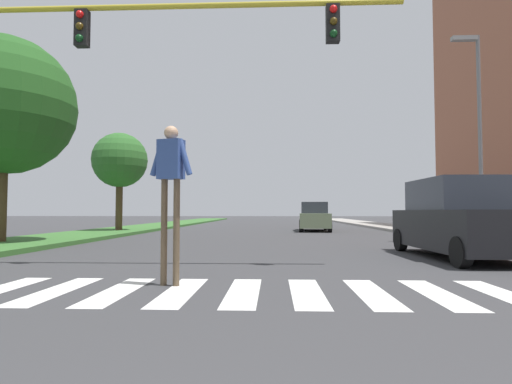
{
  "coord_description": "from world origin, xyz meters",
  "views": [
    {
      "loc": [
        0.44,
        0.25,
        1.15
      ],
      "look_at": [
        -0.3,
        17.3,
        1.94
      ],
      "focal_mm": 29.2,
      "sensor_mm": 36.0,
      "label": 1
    }
  ],
  "objects_px": {
    "tree_mid": "(4,106)",
    "sedan_midblock": "(314,217)",
    "street_lamp_right": "(477,117)",
    "traffic_light_gantry": "(83,60)",
    "suv_crossing": "(459,220)",
    "tree_far": "(120,161)",
    "pedestrian_performer": "(171,178)"
  },
  "relations": [
    {
      "from": "suv_crossing",
      "to": "pedestrian_performer",
      "type": "bearing_deg",
      "value": -146.29
    },
    {
      "from": "traffic_light_gantry",
      "to": "street_lamp_right",
      "type": "xyz_separation_m",
      "value": [
        11.57,
        6.81,
        0.2
      ]
    },
    {
      "from": "tree_mid",
      "to": "street_lamp_right",
      "type": "relative_size",
      "value": 0.92
    },
    {
      "from": "traffic_light_gantry",
      "to": "street_lamp_right",
      "type": "height_order",
      "value": "street_lamp_right"
    },
    {
      "from": "tree_mid",
      "to": "traffic_light_gantry",
      "type": "xyz_separation_m",
      "value": [
        4.96,
        -4.8,
        -0.3
      ]
    },
    {
      "from": "pedestrian_performer",
      "to": "suv_crossing",
      "type": "height_order",
      "value": "pedestrian_performer"
    },
    {
      "from": "tree_mid",
      "to": "street_lamp_right",
      "type": "xyz_separation_m",
      "value": [
        16.53,
        2.01,
        -0.11
      ]
    },
    {
      "from": "pedestrian_performer",
      "to": "street_lamp_right",
      "type": "bearing_deg",
      "value": 44.88
    },
    {
      "from": "tree_far",
      "to": "street_lamp_right",
      "type": "distance_m",
      "value": 17.1
    },
    {
      "from": "pedestrian_performer",
      "to": "sedan_midblock",
      "type": "relative_size",
      "value": 0.54
    },
    {
      "from": "street_lamp_right",
      "to": "sedan_midblock",
      "type": "distance_m",
      "value": 11.25
    },
    {
      "from": "traffic_light_gantry",
      "to": "tree_far",
      "type": "bearing_deg",
      "value": 107.48
    },
    {
      "from": "tree_mid",
      "to": "pedestrian_performer",
      "type": "bearing_deg",
      "value": -43.28
    },
    {
      "from": "traffic_light_gantry",
      "to": "suv_crossing",
      "type": "height_order",
      "value": "traffic_light_gantry"
    },
    {
      "from": "pedestrian_performer",
      "to": "sedan_midblock",
      "type": "height_order",
      "value": "pedestrian_performer"
    },
    {
      "from": "tree_far",
      "to": "pedestrian_performer",
      "type": "xyz_separation_m",
      "value": [
        6.71,
        -15.59,
        -2.22
      ]
    },
    {
      "from": "tree_far",
      "to": "traffic_light_gantry",
      "type": "height_order",
      "value": "traffic_light_gantry"
    },
    {
      "from": "tree_far",
      "to": "street_lamp_right",
      "type": "relative_size",
      "value": 0.7
    },
    {
      "from": "sedan_midblock",
      "to": "suv_crossing",
      "type": "bearing_deg",
      "value": -81.11
    },
    {
      "from": "street_lamp_right",
      "to": "suv_crossing",
      "type": "bearing_deg",
      "value": -120.33
    },
    {
      "from": "tree_far",
      "to": "pedestrian_performer",
      "type": "height_order",
      "value": "tree_far"
    },
    {
      "from": "tree_far",
      "to": "suv_crossing",
      "type": "height_order",
      "value": "tree_far"
    },
    {
      "from": "traffic_light_gantry",
      "to": "sedan_midblock",
      "type": "height_order",
      "value": "traffic_light_gantry"
    },
    {
      "from": "tree_mid",
      "to": "sedan_midblock",
      "type": "distance_m",
      "value": 16.55
    },
    {
      "from": "tree_far",
      "to": "street_lamp_right",
      "type": "xyz_separation_m",
      "value": [
        15.78,
        -6.56,
        0.72
      ]
    },
    {
      "from": "traffic_light_gantry",
      "to": "pedestrian_performer",
      "type": "xyz_separation_m",
      "value": [
        2.5,
        -2.23,
        -2.74
      ]
    },
    {
      "from": "street_lamp_right",
      "to": "suv_crossing",
      "type": "xyz_separation_m",
      "value": [
        -2.86,
        -4.89,
        -3.66
      ]
    },
    {
      "from": "tree_mid",
      "to": "pedestrian_performer",
      "type": "distance_m",
      "value": 10.69
    },
    {
      "from": "street_lamp_right",
      "to": "suv_crossing",
      "type": "height_order",
      "value": "street_lamp_right"
    },
    {
      "from": "street_lamp_right",
      "to": "sedan_midblock",
      "type": "bearing_deg",
      "value": 118.69
    },
    {
      "from": "street_lamp_right",
      "to": "sedan_midblock",
      "type": "height_order",
      "value": "street_lamp_right"
    },
    {
      "from": "pedestrian_performer",
      "to": "suv_crossing",
      "type": "distance_m",
      "value": 7.5
    }
  ]
}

